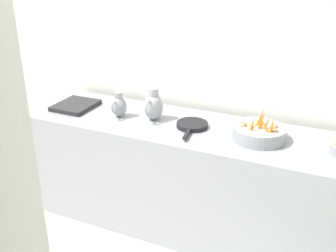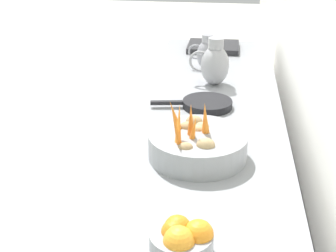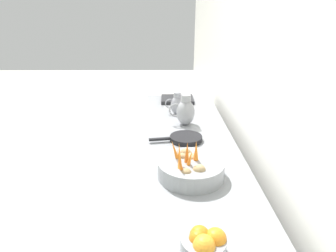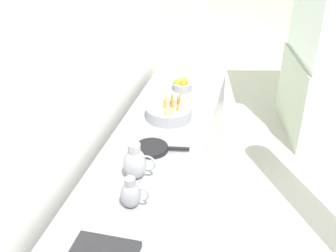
{
  "view_description": "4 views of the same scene",
  "coord_description": "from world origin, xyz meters",
  "px_view_note": "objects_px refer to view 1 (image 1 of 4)",
  "views": [
    {
      "loc": [
        1.09,
        1.05,
        2.1
      ],
      "look_at": [
        -1.3,
        -0.03,
        0.95
      ],
      "focal_mm": 43.0,
      "sensor_mm": 36.0,
      "label": 1
    },
    {
      "loc": [
        -1.58,
        2.11,
        1.72
      ],
      "look_at": [
        -1.35,
        0.46,
        0.95
      ],
      "focal_mm": 49.34,
      "sensor_mm": 36.0,
      "label": 2
    },
    {
      "loc": [
        -1.34,
        1.96,
        1.72
      ],
      "look_at": [
        -1.36,
        0.08,
        1.0
      ],
      "focal_mm": 30.24,
      "sensor_mm": 36.0,
      "label": 3
    },
    {
      "loc": [
        -0.8,
        -2.28,
        2.51
      ],
      "look_at": [
        -1.42,
        0.32,
        0.96
      ],
      "focal_mm": 44.21,
      "sensor_mm": 36.0,
      "label": 4
    }
  ],
  "objects_px": {
    "metal_pitcher_tall": "(153,106)",
    "skillet_on_counter": "(192,125)",
    "vegetable_colander": "(259,132)",
    "metal_pitcher_short": "(119,106)"
  },
  "relations": [
    {
      "from": "metal_pitcher_tall",
      "to": "skillet_on_counter",
      "type": "bearing_deg",
      "value": 86.68
    },
    {
      "from": "vegetable_colander",
      "to": "metal_pitcher_tall",
      "type": "xyz_separation_m",
      "value": [
        -0.02,
        -0.83,
        0.06
      ]
    },
    {
      "from": "vegetable_colander",
      "to": "skillet_on_counter",
      "type": "distance_m",
      "value": 0.5
    },
    {
      "from": "vegetable_colander",
      "to": "skillet_on_counter",
      "type": "relative_size",
      "value": 0.96
    },
    {
      "from": "vegetable_colander",
      "to": "metal_pitcher_tall",
      "type": "bearing_deg",
      "value": -91.57
    },
    {
      "from": "metal_pitcher_short",
      "to": "skillet_on_counter",
      "type": "height_order",
      "value": "metal_pitcher_short"
    },
    {
      "from": "vegetable_colander",
      "to": "skillet_on_counter",
      "type": "bearing_deg",
      "value": -90.4
    },
    {
      "from": "vegetable_colander",
      "to": "metal_pitcher_short",
      "type": "bearing_deg",
      "value": -88.12
    },
    {
      "from": "metal_pitcher_tall",
      "to": "metal_pitcher_short",
      "type": "relative_size",
      "value": 1.25
    },
    {
      "from": "metal_pitcher_short",
      "to": "skillet_on_counter",
      "type": "bearing_deg",
      "value": 93.77
    }
  ]
}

